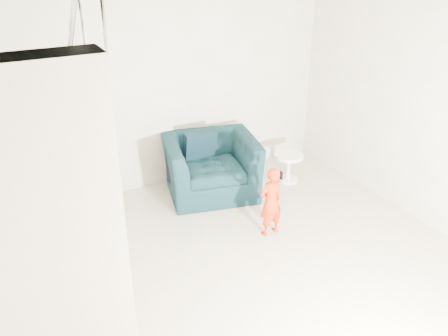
{
  "coord_description": "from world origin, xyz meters",
  "views": [
    {
      "loc": [
        -2.18,
        -3.27,
        3.3
      ],
      "look_at": [
        0.15,
        1.2,
        0.85
      ],
      "focal_mm": 38.0,
      "sensor_mm": 36.0,
      "label": 1
    }
  ],
  "objects_px": {
    "armchair": "(211,166)",
    "staircase": "(41,236)",
    "side_table": "(289,163)",
    "toddler": "(271,202)"
  },
  "relations": [
    {
      "from": "armchair",
      "to": "staircase",
      "type": "distance_m",
      "value": 2.96
    },
    {
      "from": "armchair",
      "to": "side_table",
      "type": "relative_size",
      "value": 2.9
    },
    {
      "from": "armchair",
      "to": "side_table",
      "type": "distance_m",
      "value": 1.21
    },
    {
      "from": "armchair",
      "to": "staircase",
      "type": "bearing_deg",
      "value": -133.77
    },
    {
      "from": "armchair",
      "to": "toddler",
      "type": "bearing_deg",
      "value": -69.61
    },
    {
      "from": "side_table",
      "to": "staircase",
      "type": "relative_size",
      "value": 0.12
    },
    {
      "from": "side_table",
      "to": "staircase",
      "type": "distance_m",
      "value": 3.92
    },
    {
      "from": "toddler",
      "to": "staircase",
      "type": "height_order",
      "value": "staircase"
    },
    {
      "from": "armchair",
      "to": "side_table",
      "type": "xyz_separation_m",
      "value": [
        1.18,
        -0.22,
        -0.12
      ]
    },
    {
      "from": "armchair",
      "to": "side_table",
      "type": "height_order",
      "value": "armchair"
    }
  ]
}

